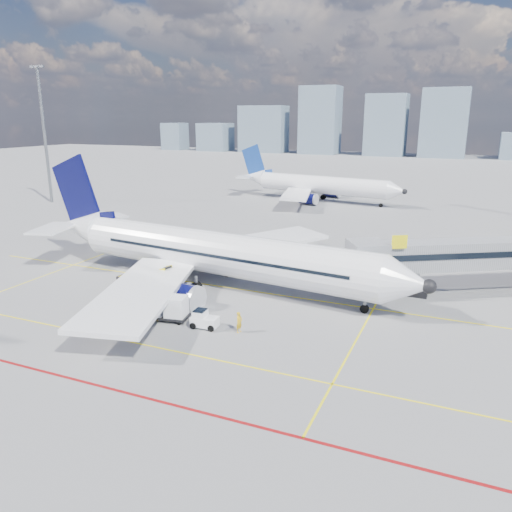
% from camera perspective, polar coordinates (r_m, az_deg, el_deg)
% --- Properties ---
extents(ground, '(420.00, 420.00, 0.00)m').
position_cam_1_polar(ground, '(42.88, -7.64, -6.89)').
color(ground, gray).
rests_on(ground, ground).
extents(apron_markings, '(90.00, 35.12, 0.01)m').
position_cam_1_polar(apron_markings, '(40.17, -11.24, -8.66)').
color(apron_markings, '#FFEC0D').
rests_on(apron_markings, ground).
extents(jet_bridge, '(23.55, 15.78, 6.30)m').
position_cam_1_polar(jet_bridge, '(52.33, 25.61, 0.15)').
color(jet_bridge, '#95989D').
rests_on(jet_bridge, ground).
extents(floodlight_mast_nw, '(3.20, 0.61, 25.45)m').
position_cam_1_polar(floodlight_mast_nw, '(105.77, -23.06, 12.96)').
color(floodlight_mast_nw, slate).
rests_on(floodlight_mast_nw, ground).
extents(distant_skyline, '(250.18, 15.80, 31.31)m').
position_cam_1_polar(distant_skyline, '(224.11, 21.07, 13.76)').
color(distant_skyline, slate).
rests_on(distant_skyline, ground).
extents(main_aircraft, '(43.79, 38.08, 12.82)m').
position_cam_1_polar(main_aircraft, '(50.35, -5.77, 0.46)').
color(main_aircraft, white).
rests_on(main_aircraft, ground).
extents(second_aircraft, '(36.06, 31.17, 10.74)m').
position_cam_1_polar(second_aircraft, '(101.20, 6.81, 8.10)').
color(second_aircraft, white).
rests_on(second_aircraft, ground).
extents(baggage_tug, '(2.22, 1.44, 1.48)m').
position_cam_1_polar(baggage_tug, '(40.40, -6.03, -7.20)').
color(baggage_tug, white).
rests_on(baggage_tug, ground).
extents(cargo_dolly, '(4.05, 2.34, 2.09)m').
position_cam_1_polar(cargo_dolly, '(42.15, -10.32, -5.74)').
color(cargo_dolly, black).
rests_on(cargo_dolly, ground).
extents(belt_loader, '(6.27, 1.99, 2.53)m').
position_cam_1_polar(belt_loader, '(51.15, -13.22, -2.63)').
color(belt_loader, black).
rests_on(belt_loader, ground).
extents(ramp_worker, '(0.53, 0.69, 1.69)m').
position_cam_1_polar(ramp_worker, '(39.31, -1.94, -7.57)').
color(ramp_worker, gold).
rests_on(ramp_worker, ground).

